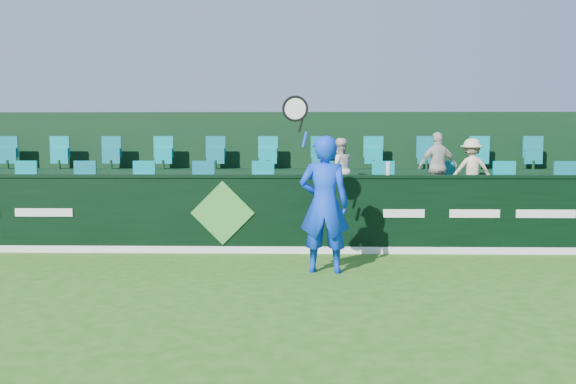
{
  "coord_description": "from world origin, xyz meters",
  "views": [
    {
      "loc": [
        1.38,
        -7.01,
        1.94
      ],
      "look_at": [
        1.15,
        2.8,
        1.15
      ],
      "focal_mm": 40.0,
      "sensor_mm": 36.0,
      "label": 1
    }
  ],
  "objects_px": {
    "spectator_left": "(339,170)",
    "towel": "(328,173)",
    "spectator_middle": "(438,167)",
    "drinks_bottle": "(388,168)",
    "spectator_right": "(471,170)",
    "tennis_player": "(324,204)"
  },
  "relations": [
    {
      "from": "spectator_left",
      "to": "towel",
      "type": "xyz_separation_m",
      "value": [
        -0.26,
        -1.12,
        -0.02
      ]
    },
    {
      "from": "spectator_middle",
      "to": "drinks_bottle",
      "type": "distance_m",
      "value": 1.56
    },
    {
      "from": "spectator_left",
      "to": "spectator_right",
      "type": "xyz_separation_m",
      "value": [
        2.48,
        0.0,
        -0.0
      ]
    },
    {
      "from": "tennis_player",
      "to": "spectator_right",
      "type": "relative_size",
      "value": 2.23
    },
    {
      "from": "spectator_right",
      "to": "spectator_left",
      "type": "bearing_deg",
      "value": -2.07
    },
    {
      "from": "spectator_middle",
      "to": "towel",
      "type": "xyz_separation_m",
      "value": [
        -2.11,
        -1.12,
        -0.07
      ]
    },
    {
      "from": "tennis_player",
      "to": "spectator_right",
      "type": "xyz_separation_m",
      "value": [
        2.86,
        2.78,
        0.37
      ]
    },
    {
      "from": "spectator_middle",
      "to": "drinks_bottle",
      "type": "relative_size",
      "value": 5.66
    },
    {
      "from": "towel",
      "to": "drinks_bottle",
      "type": "height_order",
      "value": "drinks_bottle"
    },
    {
      "from": "tennis_player",
      "to": "spectator_middle",
      "type": "bearing_deg",
      "value": 51.2
    },
    {
      "from": "spectator_middle",
      "to": "towel",
      "type": "distance_m",
      "value": 2.39
    },
    {
      "from": "towel",
      "to": "drinks_bottle",
      "type": "bearing_deg",
      "value": 0.0
    },
    {
      "from": "spectator_middle",
      "to": "spectator_right",
      "type": "distance_m",
      "value": 0.63
    },
    {
      "from": "spectator_right",
      "to": "tennis_player",
      "type": "bearing_deg",
      "value": 42.05
    },
    {
      "from": "towel",
      "to": "drinks_bottle",
      "type": "relative_size",
      "value": 1.6
    },
    {
      "from": "drinks_bottle",
      "to": "spectator_left",
      "type": "bearing_deg",
      "value": 124.45
    },
    {
      "from": "spectator_right",
      "to": "towel",
      "type": "relative_size",
      "value": 3.21
    },
    {
      "from": "spectator_left",
      "to": "drinks_bottle",
      "type": "distance_m",
      "value": 1.36
    },
    {
      "from": "towel",
      "to": "spectator_left",
      "type": "bearing_deg",
      "value": 77.01
    },
    {
      "from": "spectator_middle",
      "to": "drinks_bottle",
      "type": "xyz_separation_m",
      "value": [
        -1.08,
        -1.12,
        0.01
      ]
    },
    {
      "from": "tennis_player",
      "to": "towel",
      "type": "distance_m",
      "value": 1.7
    },
    {
      "from": "towel",
      "to": "spectator_middle",
      "type": "bearing_deg",
      "value": 27.95
    }
  ]
}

